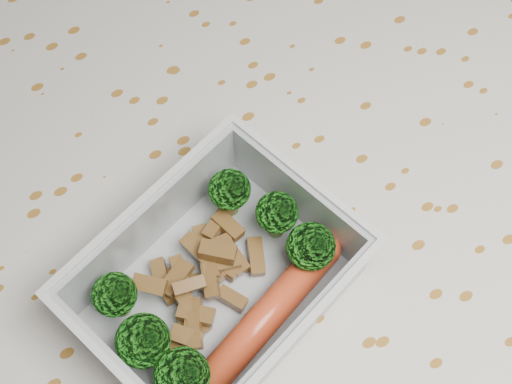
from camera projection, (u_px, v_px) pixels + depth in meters
dining_table at (260, 245)px, 0.58m from camera, size 1.40×0.90×0.75m
tablecloth at (260, 222)px, 0.54m from camera, size 1.46×0.96×0.19m
lunch_container at (218, 285)px, 0.46m from camera, size 0.20×0.18×0.06m
broccoli_florets at (209, 286)px, 0.44m from camera, size 0.15×0.12×0.04m
meat_pile at (203, 276)px, 0.46m from camera, size 0.09×0.08×0.03m
sausage at (263, 320)px, 0.45m from camera, size 0.14×0.07×0.02m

